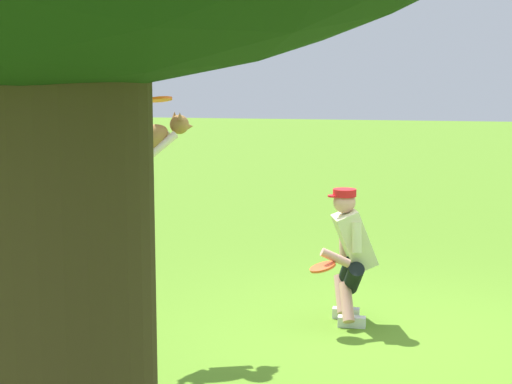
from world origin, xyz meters
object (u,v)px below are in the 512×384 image
(dog, at_px, (144,141))
(frisbee_held, at_px, (323,267))
(frisbee_flying, at_px, (159,99))
(person, at_px, (350,251))

(dog, relative_size, frisbee_held, 3.24)
(dog, xyz_separation_m, frisbee_flying, (-0.10, -0.14, 0.35))
(frisbee_held, bearing_deg, frisbee_flying, 17.25)
(frisbee_held, bearing_deg, dog, 20.87)
(person, bearing_deg, frisbee_flying, 8.99)
(person, relative_size, frisbee_flying, 5.72)
(frisbee_held, bearing_deg, person, -125.95)
(dog, bearing_deg, person, -13.53)
(frisbee_flying, xyz_separation_m, frisbee_held, (-1.40, -0.43, -1.54))
(dog, height_order, frisbee_flying, frisbee_flying)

